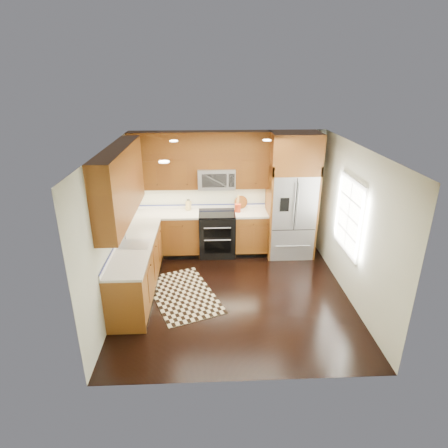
{
  "coord_description": "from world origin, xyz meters",
  "views": [
    {
      "loc": [
        -0.44,
        -5.67,
        3.68
      ],
      "look_at": [
        -0.15,
        0.6,
        1.13
      ],
      "focal_mm": 30.0,
      "sensor_mm": 36.0,
      "label": 1
    }
  ],
  "objects_px": {
    "range": "(217,234)",
    "knife_block": "(188,205)",
    "rug": "(183,294)",
    "refrigerator": "(292,196)",
    "utensil_crock": "(238,206)"
  },
  "relations": [
    {
      "from": "knife_block",
      "to": "refrigerator",
      "type": "bearing_deg",
      "value": -7.37
    },
    {
      "from": "refrigerator",
      "to": "utensil_crock",
      "type": "relative_size",
      "value": 6.99
    },
    {
      "from": "range",
      "to": "rug",
      "type": "relative_size",
      "value": 0.56
    },
    {
      "from": "refrigerator",
      "to": "rug",
      "type": "height_order",
      "value": "refrigerator"
    },
    {
      "from": "knife_block",
      "to": "utensil_crock",
      "type": "bearing_deg",
      "value": -10.11
    },
    {
      "from": "refrigerator",
      "to": "utensil_crock",
      "type": "distance_m",
      "value": 1.14
    },
    {
      "from": "refrigerator",
      "to": "knife_block",
      "type": "relative_size",
      "value": 10.74
    },
    {
      "from": "range",
      "to": "knife_block",
      "type": "height_order",
      "value": "knife_block"
    },
    {
      "from": "refrigerator",
      "to": "utensil_crock",
      "type": "xyz_separation_m",
      "value": [
        -1.11,
        0.09,
        -0.24
      ]
    },
    {
      "from": "rug",
      "to": "knife_block",
      "type": "xyz_separation_m",
      "value": [
        0.05,
        1.84,
        1.03
      ]
    },
    {
      "from": "range",
      "to": "rug",
      "type": "bearing_deg",
      "value": -112.25
    },
    {
      "from": "knife_block",
      "to": "range",
      "type": "bearing_deg",
      "value": -21.76
    },
    {
      "from": "knife_block",
      "to": "utensil_crock",
      "type": "relative_size",
      "value": 0.65
    },
    {
      "from": "refrigerator",
      "to": "utensil_crock",
      "type": "height_order",
      "value": "refrigerator"
    },
    {
      "from": "utensil_crock",
      "to": "range",
      "type": "bearing_deg",
      "value": -172.93
    }
  ]
}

